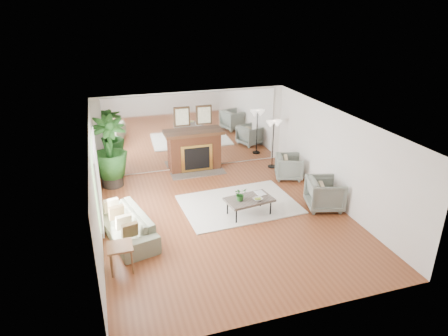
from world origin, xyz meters
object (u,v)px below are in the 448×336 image
object	(u,v)px
coffee_table	(249,200)
armchair_back	(289,167)
fireplace	(195,151)
armchair_front	(325,194)
potted_ficus	(109,150)
side_table	(120,250)
sofa	(126,225)
floor_lamp	(274,128)

from	to	relation	value
coffee_table	armchair_back	bearing A→B (deg)	42.22
fireplace	armchair_front	bearing A→B (deg)	-53.30
fireplace	potted_ficus	size ratio (longest dim) A/B	0.98
armchair_back	side_table	xyz separation A→B (m)	(-5.22, -3.12, 0.11)
fireplace	sofa	bearing A→B (deg)	-126.00
potted_ficus	sofa	bearing A→B (deg)	-87.10
coffee_table	potted_ficus	xyz separation A→B (m)	(-3.18, 2.85, 0.69)
fireplace	floor_lamp	bearing A→B (deg)	-11.55
coffee_table	sofa	xyz separation A→B (m)	(-3.03, -0.11, -0.12)
fireplace	coffee_table	bearing A→B (deg)	-79.84
fireplace	coffee_table	world-z (taller)	fireplace
fireplace	potted_ficus	world-z (taller)	potted_ficus
sofa	potted_ficus	bearing A→B (deg)	168.59
coffee_table	fireplace	bearing A→B (deg)	100.16
side_table	armchair_back	bearing A→B (deg)	30.85
sofa	potted_ficus	distance (m)	3.08
coffee_table	side_table	distance (m)	3.49
sofa	potted_ficus	world-z (taller)	potted_ficus
fireplace	floor_lamp	world-z (taller)	fireplace
side_table	armchair_front	bearing A→B (deg)	11.70
armchair_back	sofa	bearing A→B (deg)	131.01
armchair_front	side_table	size ratio (longest dim) A/B	1.59
armchair_front	floor_lamp	world-z (taller)	floor_lamp
armchair_front	armchair_back	bearing A→B (deg)	16.18
armchair_back	side_table	size ratio (longest dim) A/B	1.41
armchair_front	side_table	xyz separation A→B (m)	(-5.25, -1.09, 0.06)
coffee_table	sofa	bearing A→B (deg)	-177.85
fireplace	armchair_back	bearing A→B (deg)	-29.58
side_table	floor_lamp	size ratio (longest dim) A/B	0.36
armchair_front	fireplace	bearing A→B (deg)	51.99
armchair_back	armchair_front	size ratio (longest dim) A/B	0.89
armchair_back	floor_lamp	bearing A→B (deg)	27.88
coffee_table	floor_lamp	world-z (taller)	floor_lamp
sofa	armchair_front	xyz separation A→B (m)	(5.05, -0.12, 0.10)
coffee_table	floor_lamp	xyz separation A→B (m)	(1.85, 2.76, 0.91)
fireplace	floor_lamp	xyz separation A→B (m)	(2.44, -0.50, 0.68)
side_table	potted_ficus	distance (m)	4.22
fireplace	sofa	size ratio (longest dim) A/B	0.98
side_table	floor_lamp	xyz separation A→B (m)	(5.09, 4.08, 0.86)
coffee_table	floor_lamp	distance (m)	3.45
floor_lamp	sofa	bearing A→B (deg)	-149.54
fireplace	side_table	size ratio (longest dim) A/B	3.61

